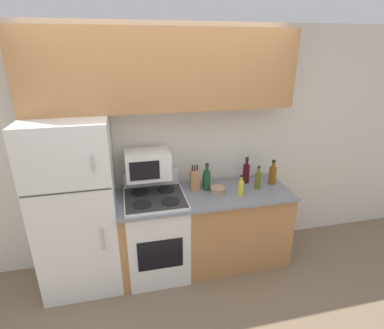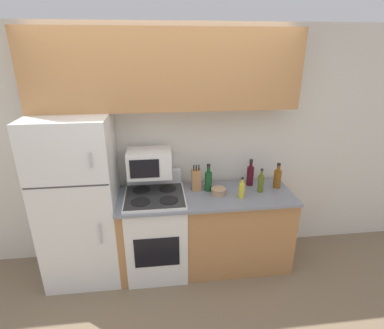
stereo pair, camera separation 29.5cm
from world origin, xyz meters
name	(u,v)px [view 1 (the left image)]	position (x,y,z in m)	size (l,w,h in m)	color
ground_plane	(177,286)	(0.00, 0.00, 0.00)	(12.00, 12.00, 0.00)	#7F6B51
wall_back	(164,150)	(0.00, 0.67, 1.27)	(8.00, 0.05, 2.55)	silver
lower_cabinets	(205,229)	(0.37, 0.30, 0.44)	(1.82, 0.65, 0.88)	#B27A47
refrigerator	(77,208)	(-0.91, 0.32, 0.87)	(0.74, 0.66, 1.74)	white
upper_cabinets	(164,70)	(0.00, 0.49, 2.11)	(2.57, 0.30, 0.74)	#B27A47
stove	(157,234)	(-0.16, 0.29, 0.47)	(0.61, 0.63, 1.07)	white
microwave	(148,165)	(-0.20, 0.43, 1.21)	(0.44, 0.32, 0.27)	white
knife_block	(195,180)	(0.28, 0.42, 1.00)	(0.09, 0.09, 0.29)	#B27A47
bowl	(218,190)	(0.50, 0.29, 0.92)	(0.16, 0.16, 0.07)	tan
bottle_wine_green	(207,180)	(0.41, 0.38, 1.00)	(0.08, 0.08, 0.30)	#194C23
bottle_olive_oil	(258,180)	(0.95, 0.29, 0.99)	(0.06, 0.06, 0.26)	#5B6619
bottle_whiskey	(272,174)	(1.16, 0.37, 0.99)	(0.08, 0.08, 0.28)	brown
bottle_wine_red	(246,173)	(0.89, 0.47, 1.00)	(0.08, 0.08, 0.30)	#470F19
bottle_soy_sauce	(205,180)	(0.42, 0.49, 0.96)	(0.05, 0.05, 0.18)	black
bottle_cooking_spray	(241,187)	(0.72, 0.19, 0.97)	(0.06, 0.06, 0.22)	gold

